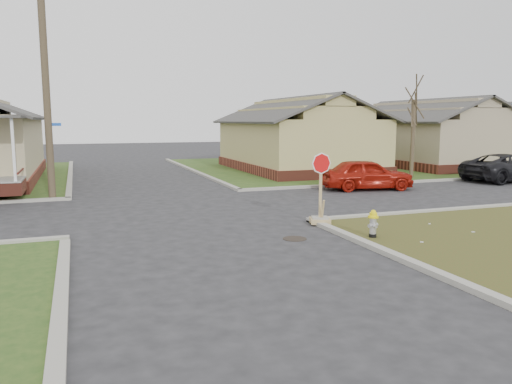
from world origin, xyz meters
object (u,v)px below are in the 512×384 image
object	(u,v)px
utility_pole	(46,81)
fire_hydrant	(373,222)
stop_sign	(320,208)
red_sedan	(367,174)
dark_pickup	(508,168)

from	to	relation	value
utility_pole	fire_hydrant	xyz separation A→B (m)	(8.37, -10.11, -4.20)
utility_pole	fire_hydrant	distance (m)	13.78
stop_sign	red_sedan	xyz separation A→B (m)	(5.58, 6.26, 0.20)
utility_pole	red_sedan	xyz separation A→B (m)	(13.48, -1.70, -3.95)
fire_hydrant	stop_sign	distance (m)	2.21
dark_pickup	fire_hydrant	bearing A→B (deg)	117.61
red_sedan	dark_pickup	xyz separation A→B (m)	(8.76, 0.29, 0.00)
fire_hydrant	red_sedan	world-z (taller)	red_sedan
stop_sign	utility_pole	bearing A→B (deg)	153.75
red_sedan	dark_pickup	distance (m)	8.76
stop_sign	dark_pickup	bearing A→B (deg)	43.48
dark_pickup	utility_pole	bearing A→B (deg)	81.88
dark_pickup	stop_sign	bearing A→B (deg)	110.03
fire_hydrant	stop_sign	size ratio (longest dim) A/B	0.35
fire_hydrant	dark_pickup	bearing A→B (deg)	15.24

